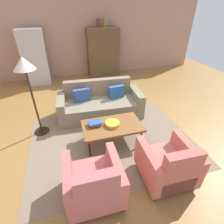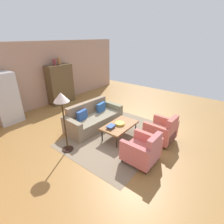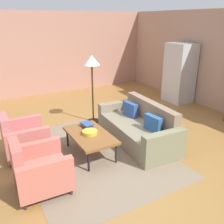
% 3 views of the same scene
% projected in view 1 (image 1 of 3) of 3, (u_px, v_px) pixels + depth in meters
% --- Properties ---
extents(ground_plane, '(11.44, 11.44, 0.00)m').
position_uv_depth(ground_plane, '(108.00, 123.00, 4.30)').
color(ground_plane, olive).
extents(wall_back, '(9.54, 0.12, 2.80)m').
position_uv_depth(wall_back, '(83.00, 38.00, 6.53)').
color(wall_back, tan).
rests_on(wall_back, ground).
extents(area_rug, '(3.40, 2.60, 0.01)m').
position_uv_depth(area_rug, '(112.00, 140.00, 3.76)').
color(area_rug, '#81705A').
rests_on(area_rug, ground).
extents(couch, '(2.15, 1.02, 0.86)m').
position_uv_depth(couch, '(100.00, 104.00, 4.53)').
color(couch, gray).
rests_on(couch, ground).
extents(coffee_table, '(1.20, 0.70, 0.44)m').
position_uv_depth(coffee_table, '(112.00, 127.00, 3.50)').
color(coffee_table, black).
rests_on(coffee_table, ground).
extents(armchair_left, '(0.81, 0.81, 0.88)m').
position_uv_depth(armchair_left, '(94.00, 185.00, 2.45)').
color(armchair_left, '#2A281C').
rests_on(armchair_left, ground).
extents(armchair_right, '(0.83, 0.83, 0.88)m').
position_uv_depth(armchair_right, '(169.00, 166.00, 2.73)').
color(armchair_right, '#3A261E').
rests_on(armchair_right, ground).
extents(fruit_bowl, '(0.30, 0.30, 0.07)m').
position_uv_depth(fruit_bowl, '(112.00, 124.00, 3.46)').
color(fruit_bowl, gold).
rests_on(fruit_bowl, coffee_table).
extents(book_stack, '(0.29, 0.21, 0.08)m').
position_uv_depth(book_stack, '(95.00, 123.00, 3.45)').
color(book_stack, '#5D5364').
rests_on(book_stack, coffee_table).
extents(cabinet, '(1.20, 0.51, 1.80)m').
position_uv_depth(cabinet, '(103.00, 53.00, 6.68)').
color(cabinet, brown).
rests_on(cabinet, ground).
extents(vase_tall, '(0.15, 0.15, 0.27)m').
position_uv_depth(vase_tall, '(98.00, 23.00, 6.09)').
color(vase_tall, maroon).
rests_on(vase_tall, cabinet).
extents(vase_round, '(0.17, 0.17, 0.29)m').
position_uv_depth(vase_round, '(105.00, 22.00, 6.14)').
color(vase_round, '#956033').
rests_on(vase_round, cabinet).
extents(refrigerator, '(0.80, 0.73, 1.85)m').
position_uv_depth(refrigerator, '(35.00, 57.00, 6.01)').
color(refrigerator, '#B7BABF').
rests_on(refrigerator, ground).
extents(floor_lamp, '(0.40, 0.40, 1.72)m').
position_uv_depth(floor_lamp, '(26.00, 71.00, 3.22)').
color(floor_lamp, black).
rests_on(floor_lamp, ground).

